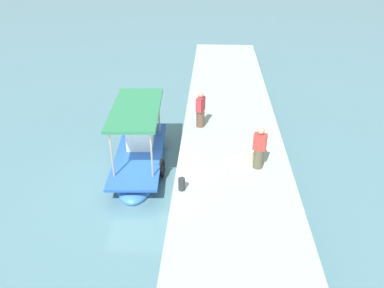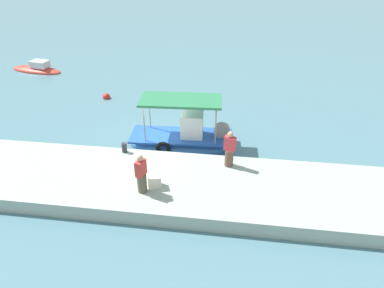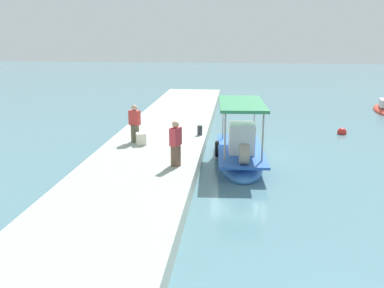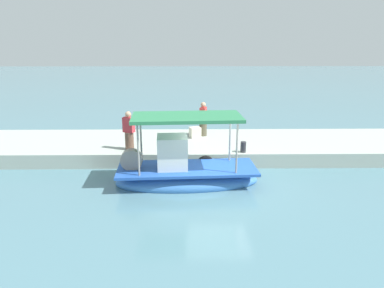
% 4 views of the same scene
% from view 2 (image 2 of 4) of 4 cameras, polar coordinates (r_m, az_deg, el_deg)
% --- Properties ---
extents(ground_plane, '(120.00, 120.00, 0.00)m').
position_cam_2_polar(ground_plane, '(18.40, -5.43, -0.13)').
color(ground_plane, slate).
extents(dock_quay, '(36.00, 4.38, 0.63)m').
position_cam_2_polar(dock_quay, '(15.17, -8.59, -6.33)').
color(dock_quay, '#A3AEA4').
rests_on(dock_quay, ground_plane).
extents(main_fishing_boat, '(5.51, 2.22, 3.00)m').
position_cam_2_polar(main_fishing_boat, '(17.95, -1.43, 0.88)').
color(main_fishing_boat, '#3D79C8').
rests_on(main_fishing_boat, ground_plane).
extents(fisherman_near_bollard, '(0.47, 0.53, 1.69)m').
position_cam_2_polar(fisherman_near_bollard, '(13.73, -8.29, -5.09)').
color(fisherman_near_bollard, brown).
rests_on(fisherman_near_bollard, dock_quay).
extents(fisherman_by_crate, '(0.55, 0.49, 1.70)m').
position_cam_2_polar(fisherman_by_crate, '(15.22, 6.16, -1.05)').
color(fisherman_by_crate, brown).
rests_on(fisherman_by_crate, dock_quay).
extents(mooring_bollard, '(0.24, 0.24, 0.47)m').
position_cam_2_polar(mooring_bollard, '(16.69, -11.01, -0.59)').
color(mooring_bollard, '#2D2D33').
rests_on(mooring_bollard, dock_quay).
extents(cargo_crate, '(0.62, 0.56, 0.51)m').
position_cam_2_polar(cargo_crate, '(14.22, -6.19, -6.09)').
color(cargo_crate, beige).
rests_on(cargo_crate, dock_quay).
extents(marker_buoy, '(0.50, 0.50, 0.50)m').
position_cam_2_polar(marker_buoy, '(24.57, -13.81, 7.49)').
color(marker_buoy, red).
rests_on(marker_buoy, ground_plane).
extents(moored_boat_near, '(4.75, 2.35, 1.14)m').
position_cam_2_polar(moored_boat_near, '(31.89, -23.99, 11.08)').
color(moored_boat_near, '#CE3F2F').
rests_on(moored_boat_near, ground_plane).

